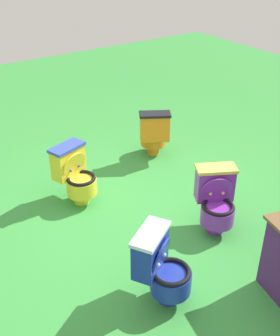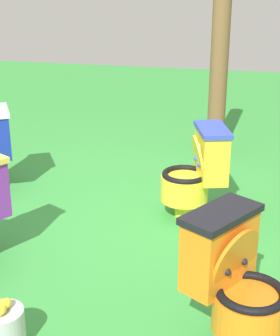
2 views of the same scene
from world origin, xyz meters
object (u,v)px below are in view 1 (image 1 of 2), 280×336
at_px(toilet_yellow, 75,174).
at_px(lemon_bucket, 223,175).
at_px(toilet_orange, 154,133).
at_px(toilet_purple, 216,200).
at_px(toilet_blue, 161,267).

height_order(toilet_yellow, lemon_bucket, toilet_yellow).
bearing_deg(toilet_orange, lemon_bucket, -43.59).
relative_size(toilet_purple, toilet_orange, 1.00).
bearing_deg(toilet_orange, toilet_blue, -93.69).
relative_size(toilet_yellow, lemon_bucket, 2.63).
height_order(toilet_purple, toilet_orange, same).
xyz_separation_m(toilet_purple, toilet_yellow, (1.03, -1.36, 0.00)).
relative_size(toilet_blue, toilet_yellow, 1.00).
distance_m(toilet_blue, toilet_orange, 2.72).
bearing_deg(toilet_yellow, toilet_orange, 177.11).
height_order(toilet_blue, lemon_bucket, toilet_blue).
bearing_deg(toilet_purple, lemon_bucket, -112.00).
relative_size(toilet_purple, lemon_bucket, 2.63).
bearing_deg(toilet_blue, toilet_orange, -155.96).
height_order(toilet_blue, toilet_orange, same).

